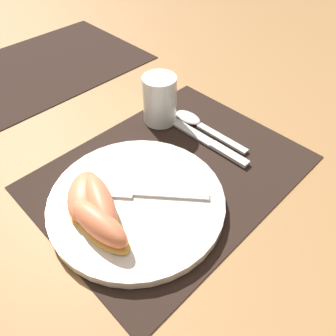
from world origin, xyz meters
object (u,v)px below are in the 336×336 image
object	(u,v)px
citrus_wedge_0	(85,196)
fork	(138,192)
spoon	(197,123)
citrus_wedge_1	(99,203)
plate	(137,202)
knife	(206,140)
juice_glass	(160,102)
citrus_wedge_2	(99,225)

from	to	relation	value
citrus_wedge_0	fork	bearing A→B (deg)	-31.61
spoon	citrus_wedge_1	bearing A→B (deg)	-169.56
plate	citrus_wedge_0	world-z (taller)	citrus_wedge_0
spoon	citrus_wedge_1	world-z (taller)	citrus_wedge_1
knife	citrus_wedge_1	xyz separation A→B (m)	(-0.25, -0.00, 0.03)
spoon	citrus_wedge_0	world-z (taller)	citrus_wedge_0
knife	citrus_wedge_1	size ratio (longest dim) A/B	1.54
spoon	citrus_wedge_1	distance (m)	0.28
citrus_wedge_0	citrus_wedge_1	bearing A→B (deg)	-79.02
juice_glass	spoon	world-z (taller)	juice_glass
spoon	citrus_wedge_0	bearing A→B (deg)	-175.41
citrus_wedge_2	citrus_wedge_0	bearing A→B (deg)	74.29
knife	fork	bearing A→B (deg)	-174.85
citrus_wedge_0	citrus_wedge_1	size ratio (longest dim) A/B	0.86
spoon	citrus_wedge_2	xyz separation A→B (m)	(-0.30, -0.08, 0.03)
spoon	fork	size ratio (longest dim) A/B	1.11
spoon	citrus_wedge_2	bearing A→B (deg)	-164.66
spoon	juice_glass	bearing A→B (deg)	123.27
plate	knife	size ratio (longest dim) A/B	1.38
juice_glass	citrus_wedge_0	xyz separation A→B (m)	(-0.24, -0.09, -0.01)
juice_glass	citrus_wedge_0	bearing A→B (deg)	-160.23
knife	citrus_wedge_2	distance (m)	0.28
spoon	citrus_wedge_2	world-z (taller)	citrus_wedge_2
plate	citrus_wedge_0	size ratio (longest dim) A/B	2.50
citrus_wedge_1	citrus_wedge_0	bearing A→B (deg)	100.98
citrus_wedge_1	citrus_wedge_2	world-z (taller)	citrus_wedge_1
plate	citrus_wedge_0	xyz separation A→B (m)	(-0.06, 0.05, 0.02)
fork	citrus_wedge_1	xyz separation A→B (m)	(-0.06, 0.01, 0.02)
knife	plate	bearing A→B (deg)	-173.48
fork	citrus_wedge_0	world-z (taller)	citrus_wedge_0
spoon	knife	bearing A→B (deg)	-118.85
plate	citrus_wedge_1	world-z (taller)	citrus_wedge_1
plate	juice_glass	bearing A→B (deg)	36.72
knife	citrus_wedge_1	distance (m)	0.25
knife	spoon	xyz separation A→B (m)	(0.03, 0.05, 0.00)
spoon	fork	xyz separation A→B (m)	(-0.21, -0.07, 0.01)
fork	citrus_wedge_0	bearing A→B (deg)	148.39
plate	spoon	distance (m)	0.23
plate	spoon	world-z (taller)	plate
plate	citrus_wedge_1	distance (m)	0.06
juice_glass	spoon	xyz separation A→B (m)	(0.04, -0.06, -0.04)
juice_glass	citrus_wedge_2	world-z (taller)	juice_glass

